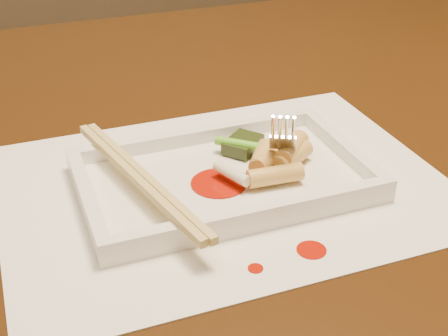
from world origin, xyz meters
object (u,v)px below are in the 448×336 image
object	(u,v)px
placemat	(224,186)
plate_base	(224,181)
fork	(289,84)
chopstick_a	(135,178)
table	(134,231)

from	to	relation	value
placemat	plate_base	distance (m)	0.00
placemat	plate_base	bearing A→B (deg)	-45.00
plate_base	fork	distance (m)	0.11
plate_base	chopstick_a	xyz separation A→B (m)	(-0.08, -0.00, 0.02)
table	placemat	distance (m)	0.16
table	plate_base	bearing A→B (deg)	-55.07
table	placemat	bearing A→B (deg)	-55.07
placemat	fork	distance (m)	0.11
chopstick_a	fork	world-z (taller)	fork
placemat	chopstick_a	xyz separation A→B (m)	(-0.08, -0.00, 0.03)
chopstick_a	plate_base	bearing A→B (deg)	0.00
placemat	chopstick_a	size ratio (longest dim) A/B	1.78
placemat	chopstick_a	world-z (taller)	chopstick_a
placemat	fork	size ratio (longest dim) A/B	2.86
placemat	fork	world-z (taller)	fork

